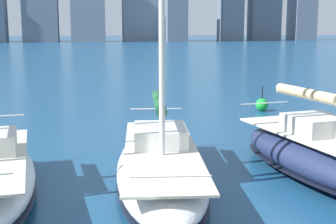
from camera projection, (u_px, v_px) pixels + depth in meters
The scene contains 3 objects.
sailboat_tan at pixel (323, 155), 14.13m from camera, with size 3.83×8.11×10.06m.
sailboat_forest at pixel (161, 163), 13.70m from camera, with size 3.53×9.19×9.99m.
channel_buoy at pixel (262, 105), 25.87m from camera, with size 0.70×0.70×1.40m.
Camera 1 is at (2.17, 6.23, 4.52)m, focal length 50.00 mm.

